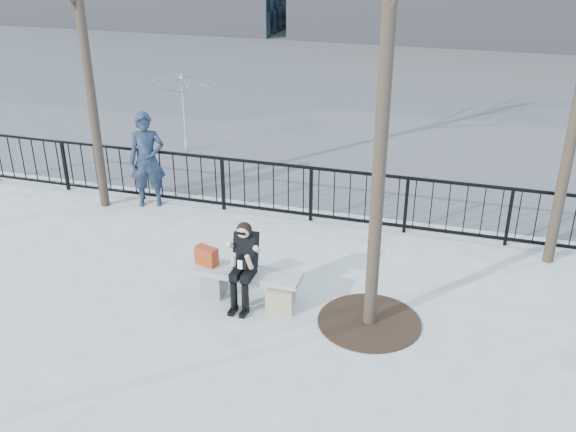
# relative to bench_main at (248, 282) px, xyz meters

# --- Properties ---
(ground) EXTENTS (120.00, 120.00, 0.00)m
(ground) POSITION_rel_bench_main_xyz_m (0.00, 0.00, -0.30)
(ground) COLOR #9B9A95
(ground) RESTS_ON ground
(street_surface) EXTENTS (60.00, 23.00, 0.01)m
(street_surface) POSITION_rel_bench_main_xyz_m (0.00, 15.00, -0.30)
(street_surface) COLOR #474747
(street_surface) RESTS_ON ground
(railing) EXTENTS (14.00, 0.06, 1.10)m
(railing) POSITION_rel_bench_main_xyz_m (0.00, 3.00, 0.25)
(railing) COLOR black
(railing) RESTS_ON ground
(tree_grate) EXTENTS (1.50, 1.50, 0.02)m
(tree_grate) POSITION_rel_bench_main_xyz_m (1.90, -0.10, -0.29)
(tree_grate) COLOR black
(tree_grate) RESTS_ON ground
(bench_main) EXTENTS (1.65, 0.46, 0.49)m
(bench_main) POSITION_rel_bench_main_xyz_m (0.00, 0.00, 0.00)
(bench_main) COLOR slate
(bench_main) RESTS_ON ground
(seated_woman) EXTENTS (0.50, 0.64, 1.34)m
(seated_woman) POSITION_rel_bench_main_xyz_m (0.00, -0.16, 0.37)
(seated_woman) COLOR black
(seated_woman) RESTS_ON ground
(handbag) EXTENTS (0.38, 0.26, 0.29)m
(handbag) POSITION_rel_bench_main_xyz_m (-0.67, 0.02, 0.33)
(handbag) COLOR #933012
(handbag) RESTS_ON bench_main
(shopping_bag) EXTENTS (0.41, 0.21, 0.37)m
(shopping_bag) POSITION_rel_bench_main_xyz_m (0.58, -0.25, -0.12)
(shopping_bag) COLOR #C4B08B
(shopping_bag) RESTS_ON ground
(standing_man) EXTENTS (0.83, 0.70, 1.92)m
(standing_man) POSITION_rel_bench_main_xyz_m (-3.11, 2.80, 0.66)
(standing_man) COLOR black
(standing_man) RESTS_ON ground
(vendor_umbrella) EXTENTS (2.40, 2.44, 1.97)m
(vendor_umbrella) POSITION_rel_bench_main_xyz_m (-3.81, 5.96, 0.68)
(vendor_umbrella) COLOR #E3F035
(vendor_umbrella) RESTS_ON ground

